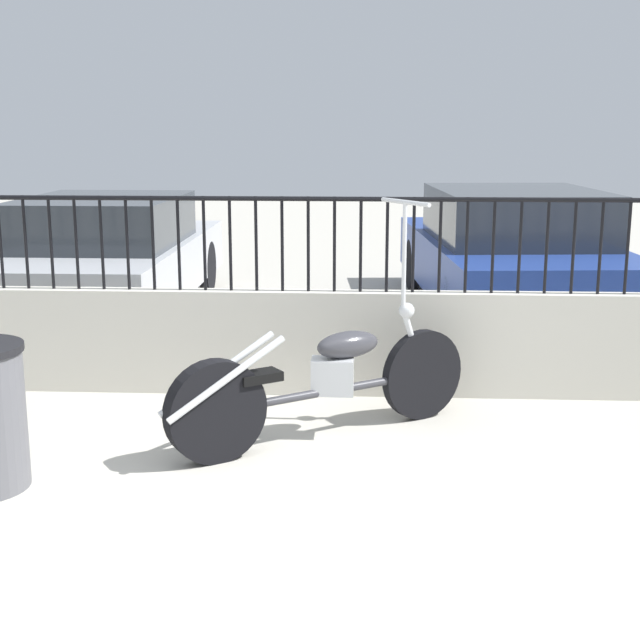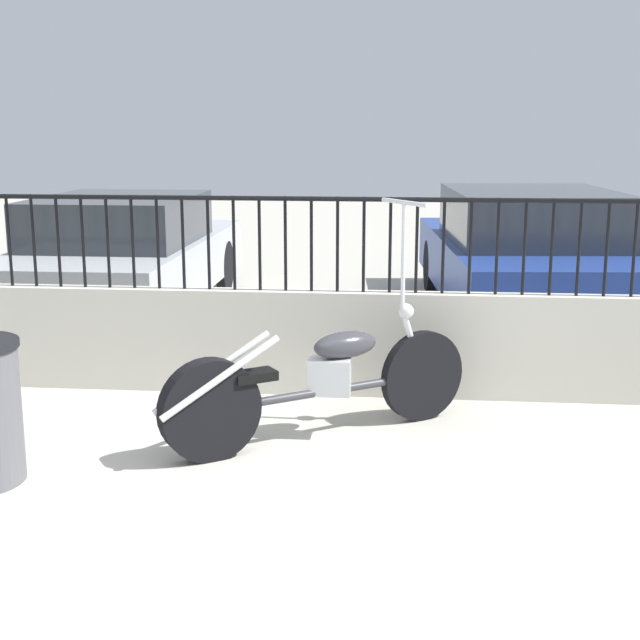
% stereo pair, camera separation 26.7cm
% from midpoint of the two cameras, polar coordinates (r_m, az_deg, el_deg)
% --- Properties ---
extents(ground_plane, '(40.00, 40.00, 0.00)m').
position_cam_midpoint_polar(ground_plane, '(4.79, -3.22, -13.03)').
color(ground_plane, '#B7B2A5').
extents(low_wall, '(9.50, 0.18, 0.81)m').
position_cam_midpoint_polar(low_wall, '(6.90, -0.25, -1.42)').
color(low_wall, beige).
rests_on(low_wall, ground_plane).
extents(fence_railing, '(9.50, 0.04, 0.72)m').
position_cam_midpoint_polar(fence_railing, '(6.74, -0.26, 5.98)').
color(fence_railing, black).
rests_on(fence_railing, low_wall).
extents(motorcycle_dark_grey, '(1.95, 1.39, 1.57)m').
position_cam_midpoint_polar(motorcycle_dark_grey, '(5.84, 0.47, -4.10)').
color(motorcycle_dark_grey, black).
rests_on(motorcycle_dark_grey, ground_plane).
extents(car_silver, '(1.75, 4.28, 1.30)m').
position_cam_midpoint_polar(car_silver, '(9.94, -11.62, 4.12)').
color(car_silver, black).
rests_on(car_silver, ground_plane).
extents(car_blue, '(2.22, 4.58, 1.38)m').
position_cam_midpoint_polar(car_blue, '(9.95, 13.80, 4.19)').
color(car_blue, black).
rests_on(car_blue, ground_plane).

